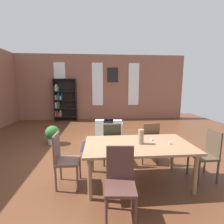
{
  "coord_description": "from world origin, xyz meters",
  "views": [
    {
      "loc": [
        0.06,
        -4.02,
        1.76
      ],
      "look_at": [
        0.51,
        1.53,
        0.86
      ],
      "focal_mm": 26.2,
      "sensor_mm": 36.0,
      "label": 1
    }
  ],
  "objects_px": {
    "dining_table": "(138,148)",
    "potted_plant_by_shelf": "(53,134)",
    "dining_chair_head_left": "(64,158)",
    "armchair_white": "(110,133)",
    "dining_chair_far_left": "(111,142)",
    "dining_chair_far_right": "(149,141)",
    "dining_chair_head_right": "(207,153)",
    "bookshelf_tall": "(64,100)",
    "dining_chair_near_left": "(120,180)",
    "vase_on_table": "(141,137)"
  },
  "relations": [
    {
      "from": "dining_table",
      "to": "potted_plant_by_shelf",
      "type": "height_order",
      "value": "dining_table"
    },
    {
      "from": "dining_chair_head_left",
      "to": "armchair_white",
      "type": "xyz_separation_m",
      "value": [
        0.96,
        2.28,
        -0.23
      ]
    },
    {
      "from": "dining_chair_far_left",
      "to": "armchair_white",
      "type": "height_order",
      "value": "dining_chair_far_left"
    },
    {
      "from": "dining_table",
      "to": "dining_chair_far_right",
      "type": "height_order",
      "value": "dining_chair_far_right"
    },
    {
      "from": "dining_chair_head_right",
      "to": "bookshelf_tall",
      "type": "relative_size",
      "value": 0.45
    },
    {
      "from": "dining_chair_near_left",
      "to": "dining_chair_far_right",
      "type": "relative_size",
      "value": 1.0
    },
    {
      "from": "dining_table",
      "to": "armchair_white",
      "type": "bearing_deg",
      "value": 99.1
    },
    {
      "from": "dining_chair_far_left",
      "to": "dining_chair_near_left",
      "type": "height_order",
      "value": "same"
    },
    {
      "from": "bookshelf_tall",
      "to": "dining_chair_far_right",
      "type": "bearing_deg",
      "value": -59.22
    },
    {
      "from": "dining_chair_head_right",
      "to": "dining_chair_head_left",
      "type": "height_order",
      "value": "same"
    },
    {
      "from": "dining_chair_near_left",
      "to": "bookshelf_tall",
      "type": "xyz_separation_m",
      "value": [
        -2.05,
        6.37,
        0.53
      ]
    },
    {
      "from": "dining_chair_far_left",
      "to": "potted_plant_by_shelf",
      "type": "bearing_deg",
      "value": 139.66
    },
    {
      "from": "vase_on_table",
      "to": "dining_chair_near_left",
      "type": "bearing_deg",
      "value": -121.92
    },
    {
      "from": "vase_on_table",
      "to": "dining_chair_head_left",
      "type": "relative_size",
      "value": 0.27
    },
    {
      "from": "dining_chair_head_right",
      "to": "dining_chair_near_left",
      "type": "xyz_separation_m",
      "value": [
        -1.75,
        -0.75,
        0.0
      ]
    },
    {
      "from": "dining_chair_head_left",
      "to": "potted_plant_by_shelf",
      "type": "height_order",
      "value": "dining_chair_head_left"
    },
    {
      "from": "dining_chair_far_left",
      "to": "dining_chair_head_left",
      "type": "distance_m",
      "value": 1.17
    },
    {
      "from": "dining_chair_far_left",
      "to": "bookshelf_tall",
      "type": "distance_m",
      "value": 5.31
    },
    {
      "from": "dining_chair_head_left",
      "to": "dining_chair_far_right",
      "type": "distance_m",
      "value": 1.91
    },
    {
      "from": "dining_table",
      "to": "dining_chair_near_left",
      "type": "xyz_separation_m",
      "value": [
        -0.42,
        -0.75,
        -0.15
      ]
    },
    {
      "from": "dining_chair_far_right",
      "to": "bookshelf_tall",
      "type": "xyz_separation_m",
      "value": [
        -2.9,
        4.87,
        0.53
      ]
    },
    {
      "from": "dining_chair_far_left",
      "to": "dining_chair_far_right",
      "type": "height_order",
      "value": "same"
    },
    {
      "from": "dining_chair_far_left",
      "to": "potted_plant_by_shelf",
      "type": "height_order",
      "value": "dining_chair_far_left"
    },
    {
      "from": "dining_chair_head_left",
      "to": "armchair_white",
      "type": "distance_m",
      "value": 2.48
    },
    {
      "from": "bookshelf_tall",
      "to": "armchair_white",
      "type": "distance_m",
      "value": 4.02
    },
    {
      "from": "vase_on_table",
      "to": "armchair_white",
      "type": "bearing_deg",
      "value": 100.22
    },
    {
      "from": "dining_table",
      "to": "dining_chair_head_left",
      "type": "xyz_separation_m",
      "value": [
        -1.32,
        0.0,
        -0.15
      ]
    },
    {
      "from": "dining_chair_head_left",
      "to": "dining_chair_near_left",
      "type": "height_order",
      "value": "same"
    },
    {
      "from": "bookshelf_tall",
      "to": "potted_plant_by_shelf",
      "type": "bearing_deg",
      "value": -84.17
    },
    {
      "from": "dining_chair_head_right",
      "to": "potted_plant_by_shelf",
      "type": "bearing_deg",
      "value": 147.55
    },
    {
      "from": "dining_chair_far_right",
      "to": "bookshelf_tall",
      "type": "bearing_deg",
      "value": 120.78
    },
    {
      "from": "dining_table",
      "to": "dining_chair_head_left",
      "type": "relative_size",
      "value": 2.0
    },
    {
      "from": "potted_plant_by_shelf",
      "to": "dining_chair_head_left",
      "type": "bearing_deg",
      "value": -70.07
    },
    {
      "from": "dining_chair_far_left",
      "to": "dining_chair_far_right",
      "type": "relative_size",
      "value": 1.0
    },
    {
      "from": "bookshelf_tall",
      "to": "dining_chair_head_left",
      "type": "bearing_deg",
      "value": -78.5
    },
    {
      "from": "dining_chair_head_right",
      "to": "dining_chair_far_right",
      "type": "relative_size",
      "value": 1.0
    },
    {
      "from": "dining_table",
      "to": "dining_chair_far_left",
      "type": "relative_size",
      "value": 2.0
    },
    {
      "from": "dining_chair_near_left",
      "to": "bookshelf_tall",
      "type": "distance_m",
      "value": 6.72
    },
    {
      "from": "dining_table",
      "to": "bookshelf_tall",
      "type": "xyz_separation_m",
      "value": [
        -2.47,
        5.62,
        0.38
      ]
    },
    {
      "from": "dining_chair_head_right",
      "to": "vase_on_table",
      "type": "bearing_deg",
      "value": -179.96
    },
    {
      "from": "dining_chair_far_left",
      "to": "potted_plant_by_shelf",
      "type": "relative_size",
      "value": 1.69
    },
    {
      "from": "dining_chair_head_left",
      "to": "dining_chair_near_left",
      "type": "relative_size",
      "value": 1.0
    },
    {
      "from": "dining_chair_far_left",
      "to": "armchair_white",
      "type": "relative_size",
      "value": 1.03
    },
    {
      "from": "bookshelf_tall",
      "to": "dining_chair_near_left",
      "type": "bearing_deg",
      "value": -72.2
    },
    {
      "from": "vase_on_table",
      "to": "dining_chair_far_left",
      "type": "xyz_separation_m",
      "value": [
        -0.47,
        0.75,
        -0.35
      ]
    },
    {
      "from": "vase_on_table",
      "to": "armchair_white",
      "type": "distance_m",
      "value": 2.39
    },
    {
      "from": "vase_on_table",
      "to": "dining_chair_far_left",
      "type": "relative_size",
      "value": 0.27
    },
    {
      "from": "vase_on_table",
      "to": "dining_chair_near_left",
      "type": "height_order",
      "value": "vase_on_table"
    },
    {
      "from": "dining_chair_near_left",
      "to": "dining_chair_far_right",
      "type": "height_order",
      "value": "same"
    },
    {
      "from": "dining_chair_far_left",
      "to": "dining_chair_head_right",
      "type": "height_order",
      "value": "same"
    }
  ]
}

